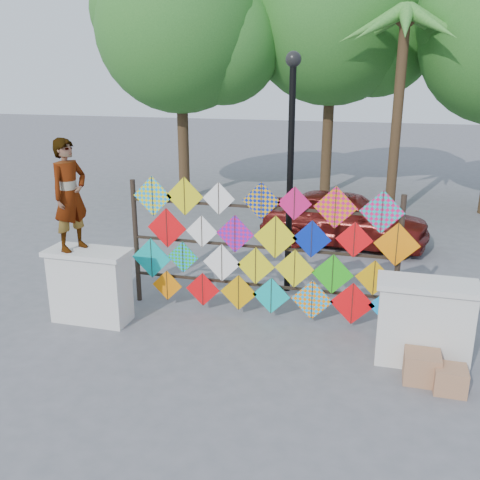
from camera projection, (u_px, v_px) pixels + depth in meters
The scene contains 12 objects.
ground at pixel (247, 334), 8.78m from camera, with size 80.00×80.00×0.00m, color slate.
parapet_left at pixel (90, 285), 9.07m from camera, with size 1.40×0.65×1.28m.
parapet_right at pixel (424, 322), 7.72m from camera, with size 1.40×0.65×1.28m.
kite_rack at pixel (263, 250), 9.06m from camera, with size 4.96×0.24×2.41m.
tree_west at pixel (183, 29), 16.57m from camera, with size 5.85×5.20×8.01m.
tree_mid at pixel (336, 18), 17.16m from camera, with size 6.30×5.60×8.61m.
palm_tree at pixel (404, 38), 14.10m from camera, with size 3.62×3.62×5.83m.
vendor_woman at pixel (70, 195), 8.66m from camera, with size 0.67×0.44×1.84m, color #99999E.
sedan at pixel (345, 218), 13.09m from camera, with size 1.62×4.02×1.37m, color #611310.
lamppost at pixel (291, 153), 9.73m from camera, with size 0.28×0.28×4.46m.
cardboard_box_near at pixel (422, 367), 7.39m from camera, with size 0.48×0.43×0.43m, color #AF7A55.
cardboard_box_far at pixel (450, 379), 7.15m from camera, with size 0.42×0.39×0.35m, color #AF7A55.
Camera 1 is at (1.96, -7.66, 4.11)m, focal length 40.00 mm.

